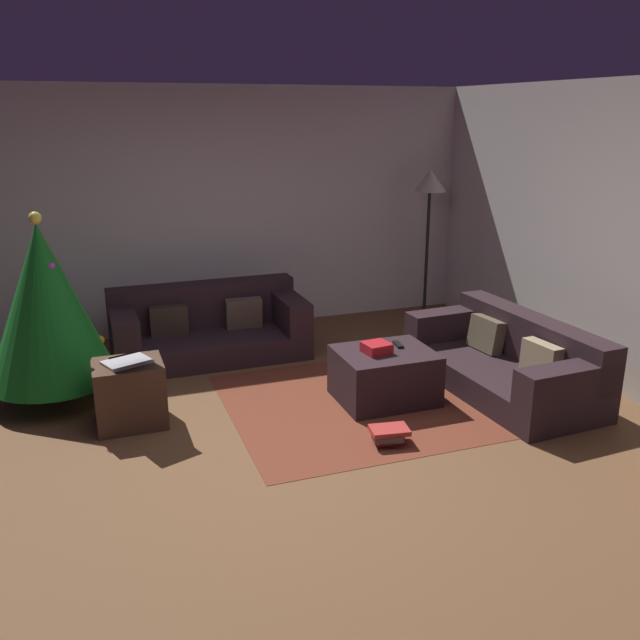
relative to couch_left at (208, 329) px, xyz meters
The scene contains 13 objects.
ground_plane 2.26m from the couch_left, 88.33° to the right, with size 6.40×6.40×0.00m, color brown.
rear_partition 1.37m from the couch_left, 85.85° to the left, with size 6.40×0.12×2.60m, color silver.
couch_left is the anchor object (origin of this frame).
couch_right 2.88m from the couch_left, 37.02° to the right, with size 0.96×1.89×0.63m.
ottoman 1.98m from the couch_left, 53.50° to the right, with size 0.78×0.65×0.43m, color #2D1E23.
gift_box 1.95m from the couch_left, 55.64° to the right, with size 0.21×0.20×0.08m, color red.
tv_remote 2.03m from the couch_left, 48.37° to the right, with size 0.05×0.16×0.02m, color black.
christmas_tree 1.68m from the couch_left, 153.99° to the right, with size 1.02×1.02×1.59m.
side_table 1.60m from the couch_left, 122.57° to the right, with size 0.52×0.44×0.50m, color #4C3323.
laptop 1.66m from the couch_left, 120.80° to the right, with size 0.45×0.50×0.18m.
book_stack 2.49m from the couch_left, 69.21° to the right, with size 0.30×0.24×0.13m.
corner_lamp 2.92m from the couch_left, ahead, with size 0.36×0.36×1.71m.
area_rug 2.00m from the couch_left, 53.50° to the right, with size 2.60×2.00×0.01m, color brown.
Camera 1 is at (-1.15, -4.09, 2.33)m, focal length 37.72 mm.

